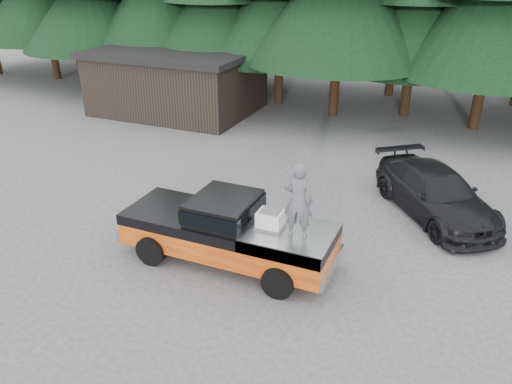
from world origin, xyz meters
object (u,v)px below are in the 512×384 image
at_px(pickup_truck, 228,239).
at_px(air_compressor, 270,220).
at_px(utility_building, 178,80).
at_px(parked_car, 436,193).
at_px(man_on_bed, 298,201).

height_order(pickup_truck, air_compressor, air_compressor).
bearing_deg(utility_building, parked_car, -27.44).
distance_m(air_compressor, man_on_bed, 1.11).
height_order(man_on_bed, parked_car, man_on_bed).
bearing_deg(utility_building, pickup_truck, -53.64).
bearing_deg(air_compressor, man_on_bed, -12.02).
xyz_separation_m(pickup_truck, parked_car, (4.93, 5.14, 0.10)).
distance_m(pickup_truck, parked_car, 7.12).
bearing_deg(man_on_bed, pickup_truck, -12.34).
distance_m(air_compressor, parked_car, 6.39).
distance_m(man_on_bed, parked_car, 6.25).
height_order(man_on_bed, utility_building, man_on_bed).
distance_m(parked_car, utility_building, 15.91).
bearing_deg(pickup_truck, man_on_bed, -4.89).
xyz_separation_m(pickup_truck, air_compressor, (1.24, -0.03, 0.88)).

